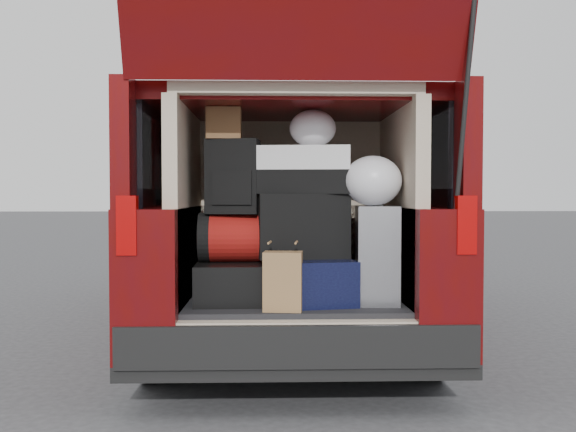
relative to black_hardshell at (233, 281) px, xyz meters
name	(u,v)px	position (x,y,z in m)	size (l,w,h in m)	color
ground	(295,401)	(0.36, -0.18, -0.66)	(80.00, 80.00, 0.00)	#363638
minivan	(287,225)	(0.36, 1.68, 0.25)	(1.90, 5.35, 2.77)	black
load_floor	(293,342)	(0.36, 0.10, -0.39)	(1.24, 1.05, 0.55)	black
black_hardshell	(233,281)	(0.00, 0.00, 0.00)	(0.42, 0.57, 0.23)	black
navy_hardshell	(306,279)	(0.43, -0.04, 0.01)	(0.48, 0.59, 0.26)	black
silver_roller	(377,254)	(0.84, -0.08, 0.17)	(0.23, 0.37, 0.56)	silver
kraft_bag	(283,281)	(0.29, -0.33, 0.04)	(0.21, 0.13, 0.32)	olive
red_duffel	(236,238)	(0.02, 0.00, 0.26)	(0.44, 0.28, 0.28)	maroon
black_soft_case	(302,226)	(0.41, -0.02, 0.33)	(0.52, 0.31, 0.37)	black
backpack	(233,177)	(0.00, -0.01, 0.62)	(0.30, 0.18, 0.43)	black
twotone_duffel	(297,170)	(0.38, 0.02, 0.65)	(0.62, 0.32, 0.28)	white
grocery_sack_lower	(224,124)	(-0.05, -0.02, 0.92)	(0.20, 0.16, 0.18)	brown
plastic_bag_center	(313,129)	(0.47, 0.03, 0.90)	(0.28, 0.26, 0.22)	white
plastic_bag_right	(373,181)	(0.80, -0.13, 0.59)	(0.33, 0.31, 0.29)	white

